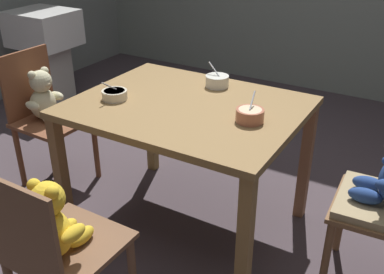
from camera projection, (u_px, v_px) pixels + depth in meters
The scene contains 8 objects.
ground_plane at pixel (188, 226), 2.63m from camera, with size 5.20×5.20×0.04m.
dining_table at pixel (187, 121), 2.32m from camera, with size 1.14×0.90×0.75m.
teddy_chair_near_front at pixel (55, 237), 1.71m from camera, with size 0.41×0.41×0.84m.
teddy_chair_near_left at pixel (45, 107), 2.82m from camera, with size 0.41×0.41×0.87m.
porridge_bowl_terracotta_near_right at pixel (250, 115), 2.08m from camera, with size 0.13×0.14×0.13m.
porridge_bowl_white_far_center at pixel (217, 81), 2.49m from camera, with size 0.14×0.13×0.13m.
porridge_bowl_cream_near_left at pixel (115, 95), 2.32m from camera, with size 0.13×0.14×0.11m.
sink_basin at pixel (45, 44), 4.01m from camera, with size 0.54×0.47×0.85m.
Camera 1 is at (1.09, -1.80, 1.64)m, focal length 41.96 mm.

